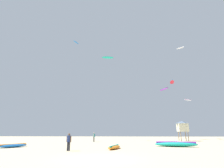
% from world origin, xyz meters
% --- Properties ---
extents(ground_plane, '(120.00, 120.00, 0.00)m').
position_xyz_m(ground_plane, '(0.00, 0.00, 0.00)').
color(ground_plane, beige).
extents(person_foreground, '(0.56, 0.40, 1.76)m').
position_xyz_m(person_foreground, '(-3.81, 5.23, 1.03)').
color(person_foreground, '#2D2D33').
rests_on(person_foreground, ground).
extents(person_midground, '(0.40, 0.58, 1.75)m').
position_xyz_m(person_midground, '(-3.63, 22.06, 1.02)').
color(person_midground, '#2D2D33').
rests_on(person_midground, ground).
extents(kite_grounded_near, '(1.85, 3.66, 0.42)m').
position_xyz_m(kite_grounded_near, '(0.85, 7.61, 0.20)').
color(kite_grounded_near, orange).
rests_on(kite_grounded_near, ground).
extents(kite_grounded_mid, '(5.62, 2.50, 0.69)m').
position_xyz_m(kite_grounded_mid, '(8.84, 11.06, 0.31)').
color(kite_grounded_mid, '#19B29E').
rests_on(kite_grounded_mid, ground).
extents(kite_grounded_far, '(2.76, 3.64, 0.45)m').
position_xyz_m(kite_grounded_far, '(-11.88, 8.95, 0.21)').
color(kite_grounded_far, blue).
rests_on(kite_grounded_far, ground).
extents(lifeguard_tower, '(2.30, 2.30, 4.15)m').
position_xyz_m(lifeguard_tower, '(14.86, 25.99, 3.05)').
color(lifeguard_tower, '#8C704C').
rests_on(lifeguard_tower, ground).
extents(kite_aloft_0, '(1.96, 4.23, 0.53)m').
position_xyz_m(kite_aloft_0, '(16.85, 37.21, 15.95)').
color(kite_aloft_0, red).
extents(kite_aloft_1, '(2.28, 3.75, 0.69)m').
position_xyz_m(kite_aloft_1, '(13.48, 33.80, 13.06)').
color(kite_aloft_1, purple).
extents(kite_aloft_2, '(2.57, 1.92, 0.64)m').
position_xyz_m(kite_aloft_2, '(18.78, 31.53, 9.64)').
color(kite_aloft_2, white).
extents(kite_aloft_3, '(1.91, 1.76, 0.24)m').
position_xyz_m(kite_aloft_3, '(16.85, 27.75, 22.27)').
color(kite_aloft_3, white).
extents(kite_aloft_4, '(1.37, 2.08, 0.39)m').
position_xyz_m(kite_aloft_4, '(-9.43, 26.44, 23.81)').
color(kite_aloft_4, blue).
extents(kite_aloft_5, '(2.81, 1.21, 0.45)m').
position_xyz_m(kite_aloft_5, '(-1.21, 24.23, 18.53)').
color(kite_aloft_5, '#19B29E').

